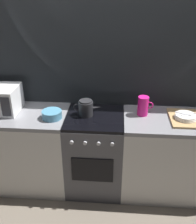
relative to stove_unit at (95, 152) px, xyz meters
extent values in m
plane|color=#6B6054|center=(0.00, 0.00, -0.45)|extent=(8.00, 8.00, 0.00)
cube|color=gray|center=(0.00, 0.33, 0.75)|extent=(3.60, 0.05, 2.40)
cube|color=#A8B2BC|center=(0.00, 0.30, 0.75)|extent=(3.58, 0.01, 2.39)
cube|color=silver|center=(-0.90, 0.00, -0.02)|extent=(1.20, 0.60, 0.86)
cube|color=gray|center=(-0.90, 0.00, 0.43)|extent=(1.20, 0.60, 0.04)
cube|color=#4C4C51|center=(0.00, 0.00, -0.01)|extent=(0.60, 0.60, 0.87)
cube|color=black|center=(0.00, 0.00, 0.44)|extent=(0.59, 0.59, 0.03)
cube|color=black|center=(0.00, -0.30, 0.00)|extent=(0.42, 0.01, 0.28)
cylinder|color=#B7B7BC|center=(-0.19, -0.32, 0.33)|extent=(0.04, 0.02, 0.04)
cylinder|color=#B7B7BC|center=(-0.06, -0.32, 0.33)|extent=(0.04, 0.02, 0.04)
cylinder|color=#B7B7BC|center=(0.06, -0.32, 0.33)|extent=(0.04, 0.02, 0.04)
cylinder|color=#B7B7BC|center=(0.19, -0.32, 0.33)|extent=(0.04, 0.02, 0.04)
cube|color=silver|center=(0.90, 0.00, -0.02)|extent=(1.20, 0.60, 0.86)
cube|color=gray|center=(0.90, 0.00, 0.43)|extent=(1.20, 0.60, 0.04)
cube|color=#333338|center=(-0.87, -0.13, 0.59)|extent=(0.09, 0.01, 0.21)
cylinder|color=#262628|center=(-0.09, 0.02, 0.53)|extent=(0.15, 0.15, 0.15)
cylinder|color=#262628|center=(-0.09, 0.02, 0.61)|extent=(0.13, 0.13, 0.02)
cone|color=#262628|center=(0.02, 0.02, 0.54)|extent=(0.10, 0.04, 0.05)
torus|color=#262628|center=(-0.18, 0.02, 0.53)|extent=(0.08, 0.01, 0.08)
cylinder|color=teal|center=(-0.43, -0.07, 0.49)|extent=(0.20, 0.20, 0.08)
cylinder|color=#E5197A|center=(0.49, 0.08, 0.55)|extent=(0.11, 0.11, 0.20)
torus|color=#E5197A|center=(0.55, 0.08, 0.56)|extent=(0.08, 0.01, 0.08)
cube|color=tan|center=(0.91, 0.01, 0.46)|extent=(0.30, 0.40, 0.02)
cylinder|color=white|center=(0.91, -0.01, 0.48)|extent=(0.22, 0.22, 0.01)
cylinder|color=white|center=(0.91, -0.01, 0.49)|extent=(0.21, 0.21, 0.01)
cylinder|color=white|center=(0.91, -0.01, 0.51)|extent=(0.21, 0.21, 0.01)
cylinder|color=silver|center=(0.93, -0.01, 0.52)|extent=(0.16, 0.07, 0.01)
cube|color=silver|center=(0.89, 0.00, 0.52)|extent=(0.16, 0.09, 0.00)
camera|label=1|loc=(0.22, -2.38, 1.73)|focal=42.60mm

